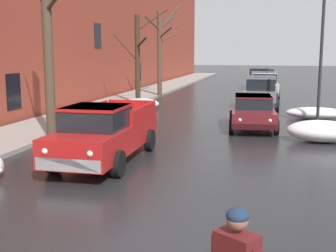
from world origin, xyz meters
name	(u,v)px	position (x,y,z in m)	size (l,w,h in m)	color
left_sidewalk_slab	(105,106)	(-6.47, 18.00, 0.08)	(3.03, 80.00, 0.15)	gray
brick_townhouse_facade	(70,14)	(-8.48, 18.00, 5.35)	(0.63, 80.00, 10.71)	brown
snow_bank_near_corner_left	(142,104)	(-4.25, 17.99, 0.30)	(2.06, 1.16, 0.60)	white
snow_bank_along_left_kerb	(325,131)	(4.91, 10.46, 0.39)	(2.47, 1.47, 0.80)	white
snow_bank_near_corner_right	(316,113)	(5.14, 16.30, 0.28)	(2.87, 1.29, 0.57)	white
bare_tree_second_along_sidewalk	(48,34)	(-4.85, 8.50, 3.89)	(3.01, 2.42, 7.49)	#4C3D2D
bare_tree_mid_block	(138,59)	(-4.88, 19.43, 2.82)	(3.20, 2.01, 5.78)	#382B1E
bare_tree_far_down_block	(161,49)	(-4.83, 24.80, 3.44)	(2.17, 2.90, 6.57)	#4C3D2D
pickup_truck_red_approaching_near_lane	(105,133)	(-1.79, 5.90, 0.88)	(2.12, 5.45, 1.76)	red
sedan_maroon_parked_kerbside_close	(253,111)	(2.24, 12.77, 0.75)	(2.20, 4.24, 1.42)	maroon
suv_grey_parked_kerbside_mid	(261,91)	(2.39, 19.82, 0.99)	(2.03, 4.64, 1.82)	slate
suv_silver_parked_far_down_block	(263,84)	(2.38, 25.79, 0.99)	(2.31, 4.85, 1.82)	#B7B7BC
suv_darkblue_queued_behind_truck	(259,78)	(1.89, 33.55, 0.99)	(2.07, 4.66, 1.82)	navy
sedan_green_at_far_intersection	(267,77)	(2.41, 39.60, 0.75)	(1.92, 4.00, 1.42)	#1E5633
fire_hydrant	(80,129)	(-4.01, 9.09, 0.36)	(0.42, 0.22, 0.71)	#B21E19
street_lamp_post	(322,44)	(5.08, 14.92, 3.57)	(0.44, 0.24, 6.42)	#28282D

